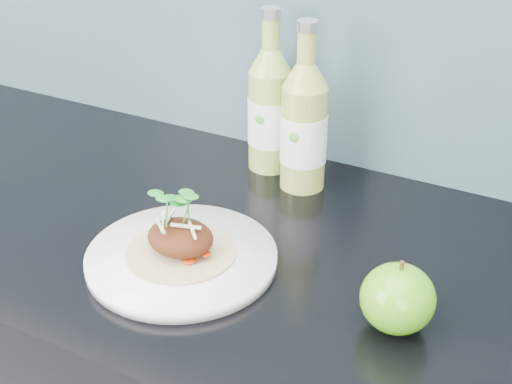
% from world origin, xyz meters
% --- Properties ---
extents(dinner_plate, '(0.28, 0.28, 0.02)m').
position_xyz_m(dinner_plate, '(-0.09, 1.60, 0.91)').
color(dinner_plate, white).
rests_on(dinner_plate, kitchen_counter).
extents(pork_taco, '(0.15, 0.15, 0.10)m').
position_xyz_m(pork_taco, '(-0.09, 1.60, 0.94)').
color(pork_taco, tan).
rests_on(pork_taco, dinner_plate).
extents(green_apple, '(0.10, 0.10, 0.09)m').
position_xyz_m(green_apple, '(0.20, 1.61, 0.94)').
color(green_apple, '#3F810E').
rests_on(green_apple, kitchen_counter).
extents(cider_bottle_left, '(0.10, 0.10, 0.27)m').
position_xyz_m(cider_bottle_left, '(-0.11, 1.91, 1.00)').
color(cider_bottle_left, '#8FB149').
rests_on(cider_bottle_left, kitchen_counter).
extents(cider_bottle_right, '(0.08, 0.08, 0.27)m').
position_xyz_m(cider_bottle_right, '(-0.04, 1.88, 1.00)').
color(cider_bottle_right, '#99AA47').
rests_on(cider_bottle_right, kitchen_counter).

